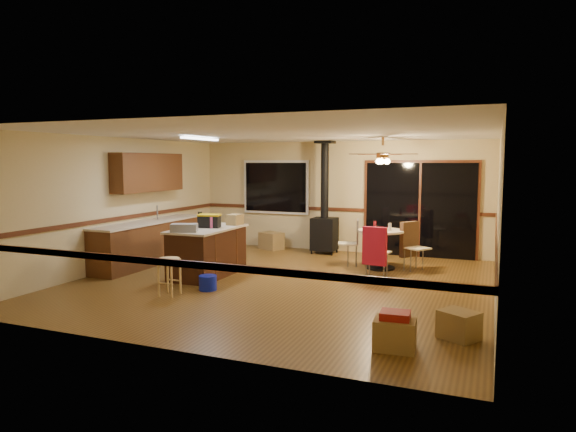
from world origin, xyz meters
The scene contains 35 objects.
floor centered at (0.00, 0.00, 0.00)m, with size 7.00×7.00×0.00m, color brown.
ceiling centered at (0.00, 0.00, 2.60)m, with size 7.00×7.00×0.00m, color silver.
wall_back centered at (0.00, 3.50, 1.30)m, with size 7.00×7.00×0.00m, color #CBB780.
wall_front centered at (0.00, -3.50, 1.30)m, with size 7.00×7.00×0.00m, color #CBB780.
wall_left centered at (-3.50, 0.00, 1.30)m, with size 7.00×7.00×0.00m, color #CBB780.
wall_right centered at (3.50, 0.00, 1.30)m, with size 7.00×7.00×0.00m, color #CBB780.
chair_rail centered at (0.00, 0.00, 1.00)m, with size 7.00×7.00×0.08m, color #4C2313, non-canonical shape.
window centered at (-1.60, 3.45, 1.50)m, with size 1.72×0.10×1.32m, color black.
sliding_door centered at (1.90, 3.45, 1.05)m, with size 2.52×0.10×2.10m, color black.
lower_cabinets centered at (-3.20, 0.50, 0.43)m, with size 0.60×3.00×0.86m, color #512B14.
countertop centered at (-3.20, 0.50, 0.88)m, with size 0.64×3.04×0.04m, color beige.
upper_cabinets centered at (-3.33, 0.70, 1.90)m, with size 0.35×2.00×0.80m, color #512B14.
kitchen_island centered at (-1.50, 0.00, 0.45)m, with size 0.88×1.68×0.90m.
wood_stove centered at (-0.20, 3.05, 0.73)m, with size 0.55×0.50×2.52m.
ceiling_fan centered at (1.38, 1.81, 2.21)m, with size 0.24×0.24×0.55m.
fluorescent_strip centered at (-1.80, 0.30, 2.56)m, with size 0.10×1.20×0.04m, color white.
toolbox_grey centered at (-1.59, -0.63, 0.97)m, with size 0.45×0.25×0.14m, color slate.
toolbox_black centered at (-1.48, 0.05, 1.01)m, with size 0.39×0.21×0.22m, color black.
toolbox_yellow_lid centered at (-1.48, 0.05, 1.13)m, with size 0.41×0.22×0.03m, color gold.
box_on_island centered at (-1.24, 0.60, 1.00)m, with size 0.23×0.31×0.21m, color olive.
bottle_dark centered at (-1.72, 0.11, 1.04)m, with size 0.08×0.08×0.28m, color black.
bottle_pink centered at (-1.39, -0.02, 1.00)m, with size 0.07×0.07×0.21m, color #D84C8C.
bottle_white centered at (-1.72, 0.63, 0.99)m, with size 0.06×0.06×0.18m, color white.
bar_stool centered at (-1.31, -1.49, 0.30)m, with size 0.33×0.33×0.60m, color #D7B471.
blue_bucket centered at (-0.92, -0.97, 0.12)m, with size 0.30×0.30×0.25m, color #0C1AB4.
dining_table centered at (1.38, 1.81, 0.53)m, with size 0.91×0.91×0.78m.
glass_red centered at (1.23, 1.91, 0.86)m, with size 0.06×0.06×0.16m, color #590C14.
glass_cream centered at (1.56, 1.76, 0.86)m, with size 0.07×0.07×0.15m, color beige.
chair_left centered at (0.78, 1.94, 0.59)m, with size 0.50×0.49×0.51m.
chair_near centered at (1.46, 0.93, 0.60)m, with size 0.48×0.51×0.70m.
chair_right centered at (1.93, 1.96, 0.60)m, with size 0.62×0.61×0.70m.
box_under_window centered at (-1.57, 3.10, 0.21)m, with size 0.52×0.41×0.41m, color olive.
box_corner_a centered at (2.45, -2.52, 0.17)m, with size 0.46×0.39×0.35m, color olive.
box_corner_b centered at (3.10, -1.89, 0.17)m, with size 0.42×0.36×0.34m, color olive.
box_small_red centered at (2.45, -2.52, 0.39)m, with size 0.33×0.27×0.09m, color maroon.
Camera 1 is at (3.44, -8.21, 2.11)m, focal length 32.00 mm.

